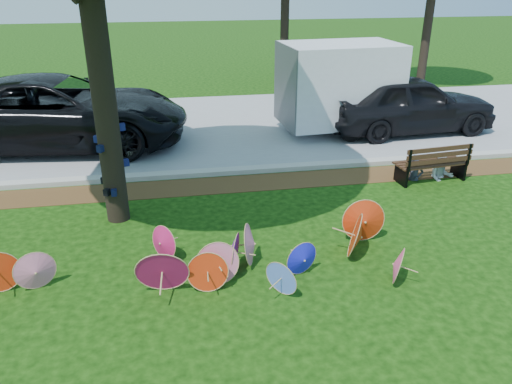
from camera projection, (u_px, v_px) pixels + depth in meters
ground at (246, 301)px, 7.59m from camera, size 90.00×90.00×0.00m
mulch_strip at (217, 185)px, 11.63m from camera, size 90.00×1.00×0.01m
curb at (214, 172)px, 12.24m from camera, size 90.00×0.30×0.12m
street at (202, 126)px, 15.99m from camera, size 90.00×8.00×0.01m
parasol_pile at (238, 253)px, 8.17m from camera, size 6.91×1.94×0.84m
black_van at (59, 112)px, 13.87m from camera, size 7.38×4.01×1.96m
dark_pickup at (409, 103)px, 15.14m from camera, size 5.31×2.39×1.77m
cargo_trailer at (339, 84)px, 14.92m from camera, size 3.50×2.36×2.95m
park_bench at (431, 162)px, 11.77m from camera, size 1.81×0.84×0.91m
person_left at (416, 157)px, 11.71m from camera, size 0.48×0.37×1.18m
person_right at (444, 154)px, 11.81m from camera, size 0.68×0.58×1.23m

